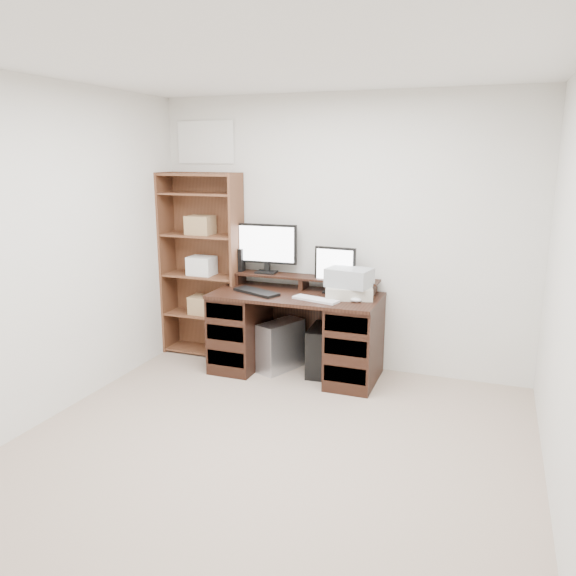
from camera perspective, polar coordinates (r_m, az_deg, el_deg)
The scene contains 14 objects.
room at distance 3.32m, azimuth -3.85°, elevation 1.01°, with size 3.54×4.04×2.54m.
desk at distance 5.12m, azimuth 0.83°, elevation -4.51°, with size 1.50×0.70×0.75m.
riser_shelf at distance 5.19m, azimuth 1.62°, elevation 0.93°, with size 1.40×0.22×0.12m.
monitor_wide at distance 5.30m, azimuth -2.16°, elevation 4.32°, with size 0.58×0.16×0.46m.
monitor_small at distance 5.04m, azimuth 4.80°, elevation 2.04°, with size 0.38×0.15×0.41m.
speaker at distance 5.41m, azimuth -4.97°, elevation 2.87°, with size 0.09×0.09×0.22m, color black.
keyboard_black at distance 5.04m, azimuth -3.23°, elevation -0.40°, with size 0.46×0.15×0.03m, color black.
keyboard_white at distance 4.79m, azimuth 2.83°, elevation -1.17°, with size 0.41×0.12×0.02m, color silver.
mouse at distance 4.77m, azimuth 6.91°, elevation -1.21°, with size 0.10×0.06×0.04m, color silver.
printer at distance 4.91m, azimuth 6.22°, elevation -0.39°, with size 0.40×0.30×0.10m, color #B8B3A0.
basket at distance 4.88m, azimuth 6.26°, elevation 1.08°, with size 0.37×0.26×0.16m, color #A0A5AA.
tower_silver at distance 5.25m, azimuth -0.75°, elevation -5.88°, with size 0.20×0.46×0.46m, color #B7B9BF.
tower_black at distance 5.18m, azimuth 3.33°, elevation -6.31°, with size 0.22×0.45×0.44m.
bookshelf at distance 5.60m, azimuth -8.64°, elevation 2.48°, with size 0.80×0.30×1.80m.
Camera 1 is at (1.33, -2.95, 1.96)m, focal length 35.00 mm.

